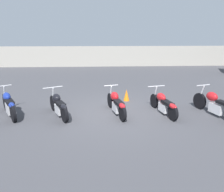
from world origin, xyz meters
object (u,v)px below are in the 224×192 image
traffic_cone_near (126,95)px  motorcycle_slot_0 (9,104)px  motorcycle_slot_4 (216,104)px  motorcycle_slot_2 (116,103)px  motorcycle_slot_3 (164,104)px  motorcycle_slot_1 (59,105)px

traffic_cone_near → motorcycle_slot_0: bearing=-159.7°
motorcycle_slot_4 → motorcycle_slot_2: bearing=157.2°
motorcycle_slot_2 → motorcycle_slot_3: (1.76, -0.09, -0.02)m
motorcycle_slot_2 → motorcycle_slot_4: size_ratio=0.96×
motorcycle_slot_2 → motorcycle_slot_4: motorcycle_slot_4 is taller
motorcycle_slot_3 → motorcycle_slot_1: bearing=167.8°
motorcycle_slot_1 → motorcycle_slot_3: 3.87m
motorcycle_slot_0 → motorcycle_slot_2: (3.90, 0.02, -0.02)m
traffic_cone_near → motorcycle_slot_3: bearing=-55.2°
motorcycle_slot_1 → motorcycle_slot_3: bearing=-26.4°
motorcycle_slot_0 → motorcycle_slot_2: motorcycle_slot_0 is taller
motorcycle_slot_0 → traffic_cone_near: 4.77m
motorcycle_slot_4 → traffic_cone_near: motorcycle_slot_4 is taller
motorcycle_slot_0 → motorcycle_slot_4: motorcycle_slot_0 is taller
motorcycle_slot_0 → motorcycle_slot_2: size_ratio=0.88×
motorcycle_slot_3 → motorcycle_slot_4: 1.86m
motorcycle_slot_4 → traffic_cone_near: (-3.03, 2.00, -0.18)m
motorcycle_slot_3 → motorcycle_slot_0: bearing=166.6°
motorcycle_slot_2 → motorcycle_slot_3: motorcycle_slot_2 is taller
motorcycle_slot_0 → motorcycle_slot_1: size_ratio=1.00×
motorcycle_slot_4 → traffic_cone_near: 3.64m
motorcycle_slot_3 → motorcycle_slot_4: motorcycle_slot_4 is taller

